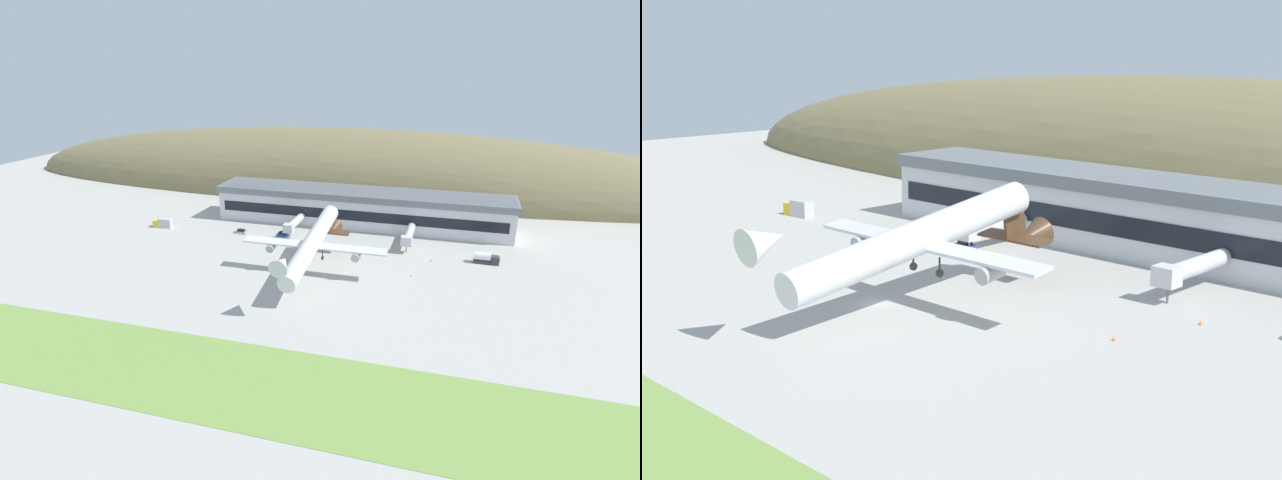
% 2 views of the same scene
% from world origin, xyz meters
% --- Properties ---
extents(ground_plane, '(426.99, 426.99, 0.00)m').
position_xyz_m(ground_plane, '(0.00, 0.00, 0.00)').
color(ground_plane, '#ADAAA3').
extents(grass_strip_foreground, '(384.29, 25.67, 0.08)m').
position_xyz_m(grass_strip_foreground, '(0.00, -48.15, 0.04)').
color(grass_strip_foreground, '#759947').
rests_on(grass_strip_foreground, ground_plane).
extents(hill_backdrop, '(351.68, 69.36, 54.77)m').
position_xyz_m(hill_backdrop, '(-7.65, 107.72, 0.00)').
color(hill_backdrop, olive).
rests_on(hill_backdrop, ground_plane).
extents(terminal_building, '(106.70, 17.28, 12.92)m').
position_xyz_m(terminal_building, '(9.13, 51.50, 7.32)').
color(terminal_building, silver).
rests_on(terminal_building, ground_plane).
extents(jetway_0, '(3.38, 15.63, 5.43)m').
position_xyz_m(jetway_0, '(-11.09, 34.77, 3.99)').
color(jetway_0, silver).
rests_on(jetway_0, ground_plane).
extents(jetway_1, '(3.38, 17.16, 5.43)m').
position_xyz_m(jetway_1, '(28.53, 33.97, 3.99)').
color(jetway_1, silver).
rests_on(jetway_1, ground_plane).
extents(cargo_airplane, '(41.32, 53.44, 12.45)m').
position_xyz_m(cargo_airplane, '(5.20, 3.41, 9.38)').
color(cargo_airplane, silver).
extents(service_car_0, '(4.40, 2.17, 1.58)m').
position_xyz_m(service_car_0, '(-14.11, 31.93, 0.65)').
color(service_car_0, '#264C99').
rests_on(service_car_0, ground_plane).
extents(service_car_1, '(4.69, 2.25, 1.44)m').
position_xyz_m(service_car_1, '(-29.33, 30.59, 0.59)').
color(service_car_1, '#999EA3').
rests_on(service_car_1, ground_plane).
extents(fuel_truck, '(7.40, 2.60, 3.35)m').
position_xyz_m(fuel_truck, '(52.44, 25.86, 1.55)').
color(fuel_truck, '#333338').
rests_on(fuel_truck, ground_plane).
extents(box_truck, '(7.04, 2.96, 3.35)m').
position_xyz_m(box_truck, '(-59.03, 28.84, 1.57)').
color(box_truck, gold).
rests_on(box_truck, ground_plane).
extents(traffic_cone_0, '(0.52, 0.52, 0.58)m').
position_xyz_m(traffic_cone_0, '(36.66, 23.04, 0.28)').
color(traffic_cone_0, orange).
rests_on(traffic_cone_0, ground_plane).
extents(traffic_cone_1, '(0.52, 0.52, 0.58)m').
position_xyz_m(traffic_cone_1, '(32.30, 10.14, 0.28)').
color(traffic_cone_1, orange).
rests_on(traffic_cone_1, ground_plane).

